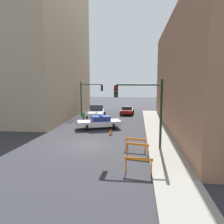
{
  "coord_description": "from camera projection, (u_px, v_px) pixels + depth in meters",
  "views": [
    {
      "loc": [
        4.18,
        -16.95,
        5.08
      ],
      "look_at": [
        1.38,
        6.34,
        1.91
      ],
      "focal_mm": 35.0,
      "sensor_mm": 36.0,
      "label": 1
    }
  ],
  "objects": [
    {
      "name": "barrier_front",
      "position": [
        139.0,
        163.0,
        12.26
      ],
      "size": [
        1.59,
        0.39,
        0.9
      ],
      "rotation": [
        0.0,
        0.0,
        -0.15
      ],
      "color": "orange",
      "rests_on": "ground_plane"
    },
    {
      "name": "barrier_mid",
      "position": [
        138.0,
        147.0,
        15.16
      ],
      "size": [
        1.58,
        0.45,
        0.9
      ],
      "rotation": [
        0.0,
        0.0,
        -0.2
      ],
      "color": "orange",
      "rests_on": "ground_plane"
    },
    {
      "name": "traffic_light_far",
      "position": [
        88.0,
        94.0,
        32.78
      ],
      "size": [
        3.44,
        0.35,
        5.2
      ],
      "color": "black",
      "rests_on": "ground_plane"
    },
    {
      "name": "ground_plane",
      "position": [
        86.0,
        145.0,
        17.85
      ],
      "size": [
        120.0,
        120.0,
        0.0
      ],
      "primitive_type": "plane",
      "color": "#2D2D33"
    },
    {
      "name": "white_truck",
      "position": [
        96.0,
        112.0,
        31.15
      ],
      "size": [
        3.1,
        5.62,
        1.9
      ],
      "rotation": [
        0.0,
        0.0,
        0.14
      ],
      "color": "silver",
      "rests_on": "ground_plane"
    },
    {
      "name": "police_car",
      "position": [
        99.0,
        122.0,
        24.26
      ],
      "size": [
        5.05,
        3.31,
        1.52
      ],
      "rotation": [
        0.0,
        0.0,
        1.91
      ],
      "color": "white",
      "rests_on": "ground_plane"
    },
    {
      "name": "parked_car_near",
      "position": [
        127.0,
        110.0,
        35.14
      ],
      "size": [
        2.31,
        4.32,
        1.31
      ],
      "rotation": [
        0.0,
        0.0,
        0.01
      ],
      "color": "maroon",
      "rests_on": "ground_plane"
    },
    {
      "name": "barrier_back",
      "position": [
        136.0,
        142.0,
        16.51
      ],
      "size": [
        1.58,
        0.45,
        0.9
      ],
      "rotation": [
        0.0,
        0.0,
        -0.2
      ],
      "color": "orange",
      "rests_on": "ground_plane"
    },
    {
      "name": "traffic_light_near",
      "position": [
        145.0,
        103.0,
        16.38
      ],
      "size": [
        3.64,
        0.35,
        5.2
      ],
      "color": "black",
      "rests_on": "sidewalk_right"
    },
    {
      "name": "sidewalk_right",
      "position": [
        163.0,
        147.0,
        17.11
      ],
      "size": [
        2.4,
        44.0,
        0.12
      ],
      "color": "gray",
      "rests_on": "ground_plane"
    },
    {
      "name": "pedestrian_crossing",
      "position": [
        83.0,
        118.0,
        26.49
      ],
      "size": [
        0.51,
        0.51,
        1.66
      ],
      "rotation": [
        0.0,
        0.0,
        2.45
      ],
      "color": "#474C66",
      "rests_on": "ground_plane"
    },
    {
      "name": "building_corner_left",
      "position": [
        27.0,
        44.0,
        31.61
      ],
      "size": [
        14.0,
        20.0,
        21.37
      ],
      "color": "tan",
      "rests_on": "ground_plane"
    },
    {
      "name": "traffic_cone",
      "position": [
        111.0,
        132.0,
        21.33
      ],
      "size": [
        0.36,
        0.36,
        0.66
      ],
      "color": "black",
      "rests_on": "ground_plane"
    }
  ]
}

